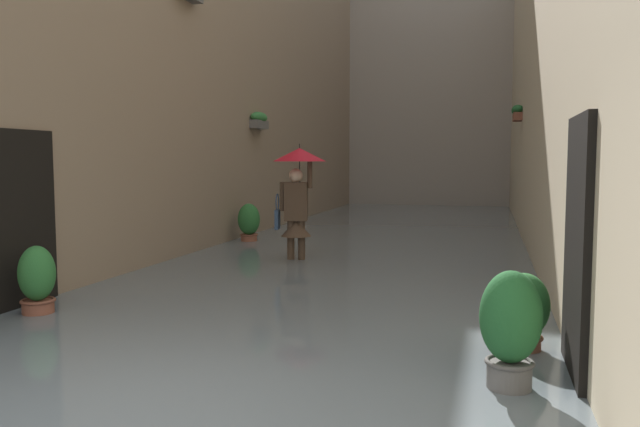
{
  "coord_description": "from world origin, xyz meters",
  "views": [
    {
      "loc": [
        -2.21,
        3.23,
        1.86
      ],
      "look_at": [
        0.35,
        -6.22,
        1.02
      ],
      "focal_mm": 35.16,
      "sensor_mm": 36.0,
      "label": 1
    }
  ],
  "objects_px": {
    "potted_plant_far_left": "(524,316)",
    "potted_plant_mid_left": "(510,334)",
    "potted_plant_mid_right": "(37,286)",
    "person_wading": "(297,186)",
    "potted_plant_far_right": "(249,224)"
  },
  "relations": [
    {
      "from": "potted_plant_mid_left",
      "to": "potted_plant_mid_right",
      "type": "height_order",
      "value": "potted_plant_mid_left"
    },
    {
      "from": "person_wading",
      "to": "potted_plant_mid_left",
      "type": "xyz_separation_m",
      "value": [
        -3.24,
        5.24,
        -0.82
      ]
    },
    {
      "from": "potted_plant_mid_left",
      "to": "potted_plant_far_left",
      "type": "height_order",
      "value": "potted_plant_mid_left"
    },
    {
      "from": "person_wading",
      "to": "potted_plant_far_right",
      "type": "height_order",
      "value": "person_wading"
    },
    {
      "from": "potted_plant_far_left",
      "to": "potted_plant_mid_left",
      "type": "bearing_deg",
      "value": 81.84
    },
    {
      "from": "potted_plant_far_right",
      "to": "person_wading",
      "type": "bearing_deg",
      "value": 129.55
    },
    {
      "from": "potted_plant_far_right",
      "to": "potted_plant_far_left",
      "type": "bearing_deg",
      "value": 128.92
    },
    {
      "from": "person_wading",
      "to": "potted_plant_far_left",
      "type": "distance_m",
      "value": 5.5
    },
    {
      "from": "potted_plant_far_right",
      "to": "potted_plant_mid_left",
      "type": "bearing_deg",
      "value": 124.04
    },
    {
      "from": "person_wading",
      "to": "potted_plant_far_left",
      "type": "relative_size",
      "value": 2.42
    },
    {
      "from": "potted_plant_mid_right",
      "to": "potted_plant_far_left",
      "type": "bearing_deg",
      "value": -179.91
    },
    {
      "from": "person_wading",
      "to": "potted_plant_mid_right",
      "type": "xyz_separation_m",
      "value": [
        1.63,
        4.24,
        -0.93
      ]
    },
    {
      "from": "potted_plant_mid_right",
      "to": "potted_plant_far_right",
      "type": "xyz_separation_m",
      "value": [
        0.04,
        -6.26,
        0.05
      ]
    },
    {
      "from": "person_wading",
      "to": "potted_plant_far_left",
      "type": "bearing_deg",
      "value": 128.61
    },
    {
      "from": "potted_plant_mid_right",
      "to": "potted_plant_far_left",
      "type": "relative_size",
      "value": 1.07
    }
  ]
}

